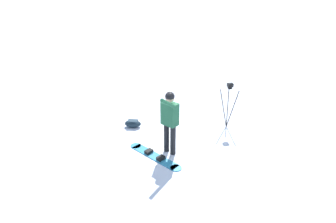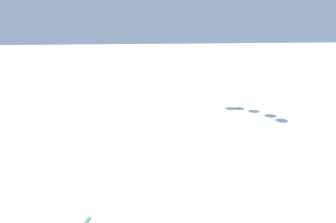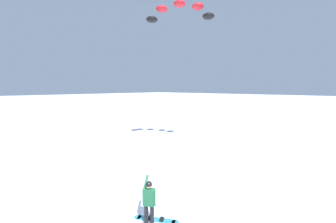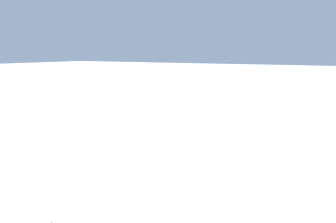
# 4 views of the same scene
# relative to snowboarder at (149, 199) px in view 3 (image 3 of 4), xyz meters

# --- Properties ---
(snowboarder) EXTENTS (0.71, 0.58, 1.74)m
(snowboarder) POSITION_rel_snowboarder_xyz_m (0.00, 0.00, 0.00)
(snowboarder) COLOR black
(snowboarder) RESTS_ON ground_plane
(snowboard) EXTENTS (1.55, 1.03, 0.10)m
(snowboard) POSITION_rel_snowboarder_xyz_m (-0.09, 0.42, -1.02)
(snowboard) COLOR teal
(snowboard) RESTS_ON ground_plane
(traction_kite) EXTENTS (4.91, 3.63, 1.46)m
(traction_kite) POSITION_rel_snowboarder_xyz_m (-5.34, 8.03, 9.67)
(traction_kite) COLOR black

